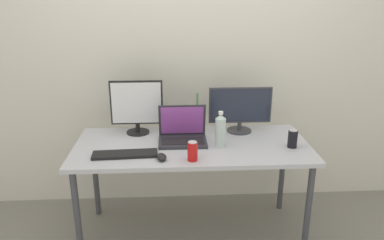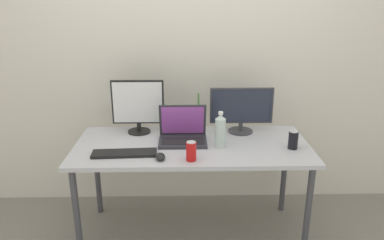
# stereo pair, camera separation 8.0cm
# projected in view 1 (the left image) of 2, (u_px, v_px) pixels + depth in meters

# --- Properties ---
(ground_plane) EXTENTS (16.00, 16.00, 0.00)m
(ground_plane) POSITION_uv_depth(u_px,v_px,m) (192.00, 232.00, 2.89)
(ground_plane) COLOR gray
(wall_back) EXTENTS (7.00, 0.08, 2.60)m
(wall_back) POSITION_uv_depth(u_px,v_px,m) (188.00, 52.00, 3.03)
(wall_back) COLOR silver
(wall_back) RESTS_ON ground
(work_desk) EXTENTS (1.66, 0.74, 0.74)m
(work_desk) POSITION_uv_depth(u_px,v_px,m) (192.00, 152.00, 2.67)
(work_desk) COLOR #424247
(work_desk) RESTS_ON ground
(monitor_left) EXTENTS (0.39, 0.17, 0.41)m
(monitor_left) POSITION_uv_depth(u_px,v_px,m) (137.00, 106.00, 2.79)
(monitor_left) COLOR black
(monitor_left) RESTS_ON work_desk
(monitor_center) EXTENTS (0.48, 0.19, 0.35)m
(monitor_center) POSITION_uv_depth(u_px,v_px,m) (240.00, 108.00, 2.83)
(monitor_center) COLOR #38383D
(monitor_center) RESTS_ON work_desk
(laptop_silver) EXTENTS (0.34, 0.25, 0.26)m
(laptop_silver) POSITION_uv_depth(u_px,v_px,m) (182.00, 133.00, 2.68)
(laptop_silver) COLOR #2D2D33
(laptop_silver) RESTS_ON work_desk
(keyboard_main) EXTENTS (0.43, 0.14, 0.02)m
(keyboard_main) POSITION_uv_depth(u_px,v_px,m) (125.00, 154.00, 2.46)
(keyboard_main) COLOR black
(keyboard_main) RESTS_ON work_desk
(mouse_by_keyboard) EXTENTS (0.08, 0.10, 0.04)m
(mouse_by_keyboard) POSITION_uv_depth(u_px,v_px,m) (162.00, 157.00, 2.39)
(mouse_by_keyboard) COLOR black
(mouse_by_keyboard) RESTS_ON work_desk
(water_bottle) EXTENTS (0.07, 0.07, 0.25)m
(water_bottle) POSITION_uv_depth(u_px,v_px,m) (220.00, 130.00, 2.58)
(water_bottle) COLOR silver
(water_bottle) RESTS_ON work_desk
(soda_can_near_keyboard) EXTENTS (0.07, 0.07, 0.13)m
(soda_can_near_keyboard) POSITION_uv_depth(u_px,v_px,m) (293.00, 139.00, 2.58)
(soda_can_near_keyboard) COLOR black
(soda_can_near_keyboard) RESTS_ON work_desk
(soda_can_by_laptop) EXTENTS (0.07, 0.07, 0.13)m
(soda_can_by_laptop) POSITION_uv_depth(u_px,v_px,m) (193.00, 151.00, 2.38)
(soda_can_by_laptop) COLOR red
(soda_can_by_laptop) RESTS_ON work_desk
(bamboo_vase) EXTENTS (0.08, 0.08, 0.31)m
(bamboo_vase) POSITION_uv_depth(u_px,v_px,m) (197.00, 124.00, 2.87)
(bamboo_vase) COLOR #B2D1B7
(bamboo_vase) RESTS_ON work_desk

